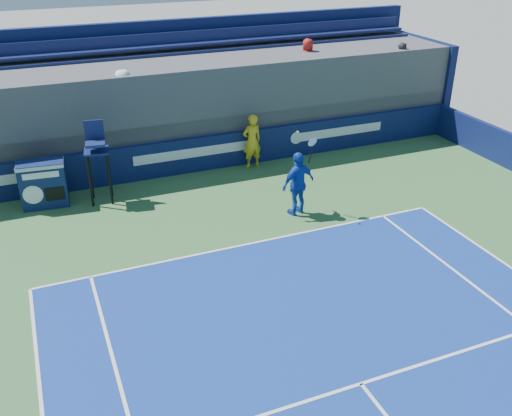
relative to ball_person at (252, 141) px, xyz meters
name	(u,v)px	position (x,y,z in m)	size (l,w,h in m)	color
ball_person	(252,141)	(0.00, 0.00, 0.00)	(0.68, 0.45, 1.87)	gold
back_hoarding	(193,155)	(-1.99, 0.38, -0.35)	(20.40, 0.21, 1.20)	#0C1746
match_clock	(43,183)	(-6.78, -0.41, -0.20)	(1.38, 0.84, 1.40)	#0F1D4E
umpire_chair	(97,154)	(-5.18, -0.73, 0.58)	(0.80, 0.80, 2.48)	black
tennis_player	(298,184)	(-0.09, -3.73, 0.01)	(1.19, 0.73, 2.57)	#1542AD
stadium_seating	(174,103)	(-2.00, 2.43, 0.89)	(21.00, 4.05, 4.40)	#4A4A4F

